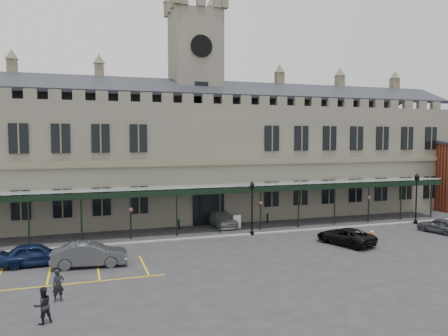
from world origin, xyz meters
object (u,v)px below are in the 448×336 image
object	(u,v)px
station_building	(196,158)
car_van	(345,236)
clock_tower	(195,97)
sign_board	(237,222)
car_left_a	(35,254)
lamp_post_right	(416,194)
person_a	(58,285)
car_right_a	(440,225)
traffic_cone	(372,233)
lamp_post_mid	(252,203)
car_taxi	(221,219)
person_b	(43,305)
car_left_b	(90,254)

from	to	relation	value
station_building	car_van	distance (m)	19.03
station_building	clock_tower	distance (m)	6.64
sign_board	car_left_a	size ratio (longest dim) A/B	0.28
clock_tower	car_van	size ratio (longest dim) A/B	5.07
lamp_post_right	car_van	size ratio (longest dim) A/B	1.05
lamp_post_right	sign_board	world-z (taller)	lamp_post_right
car_left_a	car_van	xyz separation A→B (m)	(23.35, -1.52, -0.08)
station_building	sign_board	xyz separation A→B (m)	(2.16, -7.36, -5.86)
station_building	car_left_a	xyz separation A→B (m)	(-15.00, -14.58, -5.70)
person_a	car_van	bearing A→B (deg)	-2.56
clock_tower	car_right_a	bearing A→B (deg)	-38.66
traffic_cone	person_a	xyz separation A→B (m)	(-25.24, -7.45, 0.48)
station_building	lamp_post_right	size ratio (longest dim) A/B	11.69
station_building	lamp_post_mid	distance (m)	11.36
sign_board	car_taxi	world-z (taller)	car_taxi
car_right_a	person_a	size ratio (longest dim) A/B	2.39
car_van	person_a	xyz separation A→B (m)	(-21.55, -5.89, 0.17)
car_left_a	car_van	distance (m)	23.40
clock_tower	car_left_a	bearing A→B (deg)	-135.65
clock_tower	person_a	size ratio (longest dim) A/B	14.57
car_van	person_b	size ratio (longest dim) A/B	2.82
clock_tower	car_left_a	world-z (taller)	clock_tower
traffic_cone	sign_board	world-z (taller)	sign_board
car_taxi	car_van	xyz separation A→B (m)	(7.35, -10.19, -0.04)
sign_board	car_van	world-z (taller)	car_van
car_left_a	car_taxi	world-z (taller)	car_left_a
car_left_a	person_b	distance (m)	10.27
car_right_a	person_b	size ratio (longest dim) A/B	2.35
car_right_a	car_van	bearing A→B (deg)	-8.63
car_left_a	car_right_a	size ratio (longest dim) A/B	1.10
station_building	car_taxi	size ratio (longest dim) A/B	12.10
traffic_cone	car_taxi	xyz separation A→B (m)	(-11.04, 8.63, 0.35)
car_van	person_a	size ratio (longest dim) A/B	2.87
traffic_cone	car_left_a	distance (m)	27.04
car_right_a	person_a	distance (m)	32.93
sign_board	person_a	xyz separation A→B (m)	(-15.36, -14.63, 0.24)
station_building	person_b	distance (m)	28.88
traffic_cone	car_taxi	bearing A→B (deg)	141.99
traffic_cone	clock_tower	bearing A→B (deg)	129.47
station_building	clock_tower	bearing A→B (deg)	90.00
lamp_post_mid	traffic_cone	distance (m)	10.72
lamp_post_right	car_van	bearing A→B (deg)	-156.02
car_left_a	person_a	xyz separation A→B (m)	(1.80, -7.41, 0.09)
person_a	lamp_post_mid	bearing A→B (deg)	18.46
car_van	station_building	bearing A→B (deg)	-82.35
traffic_cone	car_left_b	xyz separation A→B (m)	(-23.54, -1.39, 0.44)
traffic_cone	person_b	bearing A→B (deg)	-158.36
car_left_b	person_b	bearing A→B (deg)	171.62
traffic_cone	person_a	distance (m)	26.32
clock_tower	lamp_post_right	world-z (taller)	clock_tower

